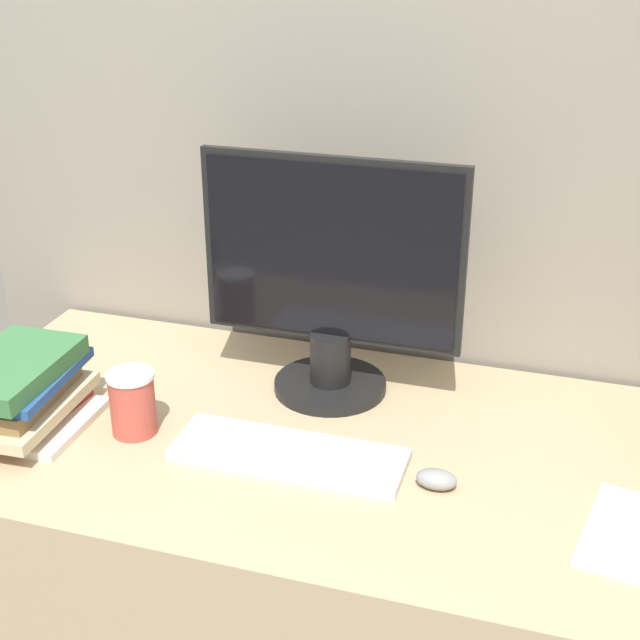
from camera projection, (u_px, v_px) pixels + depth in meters
cubicle_panel_rear at (381, 287)px, 2.03m from camera, size 2.01×0.04×1.79m
desk at (326, 590)px, 1.88m from camera, size 1.61×0.79×0.75m
monitor at (331, 288)px, 1.80m from camera, size 0.54×0.24×0.51m
keyboard at (289, 454)px, 1.66m from camera, size 0.44×0.15×0.02m
mouse at (436, 479)px, 1.57m from camera, size 0.07×0.05×0.03m
coffee_cup at (133, 403)px, 1.72m from camera, size 0.09×0.09×0.13m
book_stack at (17, 392)px, 1.74m from camera, size 0.25×0.31×0.15m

